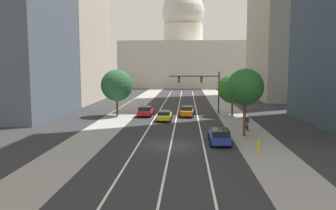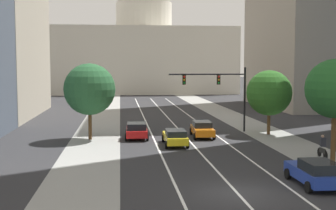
{
  "view_description": "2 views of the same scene",
  "coord_description": "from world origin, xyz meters",
  "px_view_note": "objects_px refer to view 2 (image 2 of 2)",
  "views": [
    {
      "loc": [
        1.49,
        -31.15,
        7.43
      ],
      "look_at": [
        -1.52,
        22.71,
        1.23
      ],
      "focal_mm": 36.22,
      "sensor_mm": 36.0,
      "label": 1
    },
    {
      "loc": [
        -6.14,
        -23.31,
        6.77
      ],
      "look_at": [
        -0.06,
        34.59,
        1.71
      ],
      "focal_mm": 48.88,
      "sensor_mm": 36.0,
      "label": 2
    }
  ],
  "objects_px": {
    "car_yellow": "(175,137)",
    "cyclist": "(323,147)",
    "street_tree_near_left": "(90,89)",
    "street_tree_mid_right": "(269,93)",
    "car_red": "(137,130)",
    "car_orange": "(202,129)",
    "car_blue": "(315,172)",
    "capitol_building": "(144,46)",
    "traffic_signal_mast": "(221,87)",
    "street_tree_far_right": "(335,89)"
  },
  "relations": [
    {
      "from": "traffic_signal_mast",
      "to": "street_tree_mid_right",
      "type": "height_order",
      "value": "traffic_signal_mast"
    },
    {
      "from": "capitol_building",
      "to": "cyclist",
      "type": "bearing_deg",
      "value": -84.28
    },
    {
      "from": "street_tree_mid_right",
      "to": "capitol_building",
      "type": "bearing_deg",
      "value": 96.45
    },
    {
      "from": "car_red",
      "to": "street_tree_far_right",
      "type": "distance_m",
      "value": 19.0
    },
    {
      "from": "car_yellow",
      "to": "cyclist",
      "type": "bearing_deg",
      "value": -121.73
    },
    {
      "from": "car_yellow",
      "to": "traffic_signal_mast",
      "type": "xyz_separation_m",
      "value": [
        5.55,
        7.39,
        3.87
      ]
    },
    {
      "from": "car_yellow",
      "to": "cyclist",
      "type": "height_order",
      "value": "cyclist"
    },
    {
      "from": "cyclist",
      "to": "street_tree_near_left",
      "type": "relative_size",
      "value": 0.25
    },
    {
      "from": "street_tree_near_left",
      "to": "street_tree_far_right",
      "type": "xyz_separation_m",
      "value": [
        16.53,
        -13.81,
        0.65
      ]
    },
    {
      "from": "capitol_building",
      "to": "car_red",
      "type": "bearing_deg",
      "value": -93.54
    },
    {
      "from": "capitol_building",
      "to": "street_tree_mid_right",
      "type": "height_order",
      "value": "capitol_building"
    },
    {
      "from": "traffic_signal_mast",
      "to": "street_tree_near_left",
      "type": "xyz_separation_m",
      "value": [
        -12.9,
        -3.48,
        -0.01
      ]
    },
    {
      "from": "car_red",
      "to": "street_tree_near_left",
      "type": "xyz_separation_m",
      "value": [
        -4.26,
        0.0,
        3.81
      ]
    },
    {
      "from": "car_red",
      "to": "traffic_signal_mast",
      "type": "xyz_separation_m",
      "value": [
        8.65,
        3.48,
        3.82
      ]
    },
    {
      "from": "capitol_building",
      "to": "car_orange",
      "type": "height_order",
      "value": "capitol_building"
    },
    {
      "from": "cyclist",
      "to": "street_tree_near_left",
      "type": "height_order",
      "value": "street_tree_near_left"
    },
    {
      "from": "capitol_building",
      "to": "car_red",
      "type": "height_order",
      "value": "capitol_building"
    },
    {
      "from": "car_red",
      "to": "street_tree_near_left",
      "type": "relative_size",
      "value": 0.62
    },
    {
      "from": "car_orange",
      "to": "cyclist",
      "type": "height_order",
      "value": "cyclist"
    },
    {
      "from": "car_orange",
      "to": "street_tree_near_left",
      "type": "distance_m",
      "value": 11.14
    },
    {
      "from": "car_red",
      "to": "traffic_signal_mast",
      "type": "distance_m",
      "value": 10.07
    },
    {
      "from": "car_red",
      "to": "car_blue",
      "type": "relative_size",
      "value": 0.97
    },
    {
      "from": "traffic_signal_mast",
      "to": "car_orange",
      "type": "bearing_deg",
      "value": -128.68
    },
    {
      "from": "capitol_building",
      "to": "street_tree_near_left",
      "type": "relative_size",
      "value": 6.24
    },
    {
      "from": "traffic_signal_mast",
      "to": "street_tree_mid_right",
      "type": "bearing_deg",
      "value": -26.29
    },
    {
      "from": "capitol_building",
      "to": "street_tree_mid_right",
      "type": "distance_m",
      "value": 74.63
    },
    {
      "from": "cyclist",
      "to": "car_blue",
      "type": "bearing_deg",
      "value": 153.48
    },
    {
      "from": "car_red",
      "to": "street_tree_far_right",
      "type": "bearing_deg",
      "value": -136.61
    },
    {
      "from": "street_tree_mid_right",
      "to": "car_yellow",
      "type": "bearing_deg",
      "value": -152.04
    },
    {
      "from": "cyclist",
      "to": "street_tree_near_left",
      "type": "bearing_deg",
      "value": 60.57
    },
    {
      "from": "car_orange",
      "to": "traffic_signal_mast",
      "type": "height_order",
      "value": "traffic_signal_mast"
    },
    {
      "from": "car_red",
      "to": "car_yellow",
      "type": "height_order",
      "value": "car_red"
    },
    {
      "from": "car_yellow",
      "to": "car_blue",
      "type": "bearing_deg",
      "value": -155.46
    },
    {
      "from": "street_tree_near_left",
      "to": "street_tree_mid_right",
      "type": "bearing_deg",
      "value": 4.44
    },
    {
      "from": "street_tree_near_left",
      "to": "capitol_building",
      "type": "bearing_deg",
      "value": 83.24
    },
    {
      "from": "car_blue",
      "to": "street_tree_mid_right",
      "type": "bearing_deg",
      "value": -10.87
    },
    {
      "from": "street_tree_near_left",
      "to": "street_tree_far_right",
      "type": "distance_m",
      "value": 21.55
    },
    {
      "from": "car_red",
      "to": "car_blue",
      "type": "xyz_separation_m",
      "value": [
        9.29,
        -17.76,
        0.01
      ]
    },
    {
      "from": "car_blue",
      "to": "car_yellow",
      "type": "relative_size",
      "value": 0.96
    },
    {
      "from": "car_red",
      "to": "street_tree_mid_right",
      "type": "relative_size",
      "value": 0.69
    },
    {
      "from": "car_red",
      "to": "traffic_signal_mast",
      "type": "height_order",
      "value": "traffic_signal_mast"
    },
    {
      "from": "cyclist",
      "to": "street_tree_mid_right",
      "type": "relative_size",
      "value": 0.27
    },
    {
      "from": "traffic_signal_mast",
      "to": "car_yellow",
      "type": "bearing_deg",
      "value": -126.89
    },
    {
      "from": "car_red",
      "to": "car_blue",
      "type": "distance_m",
      "value": 20.04
    },
    {
      "from": "street_tree_mid_right",
      "to": "street_tree_far_right",
      "type": "height_order",
      "value": "street_tree_far_right"
    },
    {
      "from": "cyclist",
      "to": "street_tree_far_right",
      "type": "bearing_deg",
      "value": 166.27
    },
    {
      "from": "car_red",
      "to": "street_tree_mid_right",
      "type": "xyz_separation_m",
      "value": [
        12.99,
        1.34,
        3.28
      ]
    },
    {
      "from": "street_tree_mid_right",
      "to": "street_tree_far_right",
      "type": "bearing_deg",
      "value": -92.71
    },
    {
      "from": "car_orange",
      "to": "car_yellow",
      "type": "relative_size",
      "value": 1.0
    },
    {
      "from": "street_tree_near_left",
      "to": "street_tree_far_right",
      "type": "relative_size",
      "value": 0.97
    }
  ]
}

